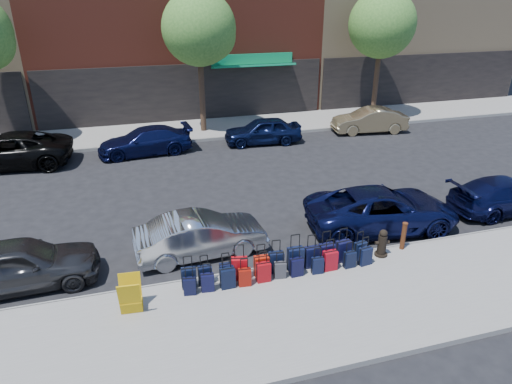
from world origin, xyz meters
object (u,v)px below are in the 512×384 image
object	(u,v)px
car_far_2	(263,131)
car_near_1	(201,235)
car_near_0	(19,264)
car_far_1	(145,141)
fire_hydrant	(382,244)
tree_right	(384,26)
display_rack	(130,296)
tree_center	(202,30)
car_near_2	(382,209)
car_near_3	(507,195)
car_far_0	(7,151)
car_far_3	(370,120)
suitcase_front_5	(276,262)
bollard	(404,235)

from	to	relation	value
car_far_2	car_near_1	bearing A→B (deg)	-22.09
car_near_0	car_far_2	bearing A→B (deg)	-46.08
car_far_1	fire_hydrant	bearing A→B (deg)	23.14
tree_right	display_rack	world-z (taller)	tree_right
tree_center	car_near_1	distance (m)	13.65
car_near_2	car_near_3	distance (m)	5.01
car_far_0	car_near_1	bearing A→B (deg)	41.09
car_near_0	car_near_3	bearing A→B (deg)	-91.31
car_far_2	car_far_3	size ratio (longest dim) A/B	0.96
car_far_2	car_far_3	bearing A→B (deg)	96.76
car_near_0	car_far_0	size ratio (longest dim) A/B	0.75
car_far_1	car_far_2	world-z (taller)	car_far_2
fire_hydrant	car_near_3	distance (m)	6.22
suitcase_front_5	car_far_3	xyz separation A→B (m)	(9.41, 11.83, 0.22)
tree_center	car_near_0	world-z (taller)	tree_center
fire_hydrant	car_far_1	size ratio (longest dim) A/B	0.19
tree_center	tree_right	xyz separation A→B (m)	(10.50, 0.00, 0.00)
fire_hydrant	suitcase_front_5	bearing A→B (deg)	-172.44
fire_hydrant	car_far_0	size ratio (longest dim) A/B	0.16
display_rack	car_far_2	world-z (taller)	car_far_2
car_far_3	suitcase_front_5	bearing A→B (deg)	-31.09
fire_hydrant	car_far_3	xyz separation A→B (m)	(6.15, 11.88, 0.13)
car_near_1	car_near_3	distance (m)	11.06
tree_center	car_far_2	size ratio (longest dim) A/B	1.84
suitcase_front_5	display_rack	bearing A→B (deg)	-165.84
tree_right	car_near_0	size ratio (longest dim) A/B	1.79
tree_center	display_rack	distance (m)	16.35
car_far_0	car_near_3	bearing A→B (deg)	66.68
car_near_0	tree_center	bearing A→B (deg)	-31.77
suitcase_front_5	car_far_1	world-z (taller)	car_far_1
car_far_3	bollard	bearing A→B (deg)	-17.08
suitcase_front_5	car_far_0	bearing A→B (deg)	132.31
car_far_1	suitcase_front_5	bearing A→B (deg)	9.22
tree_right	car_far_1	distance (m)	15.01
car_far_0	car_far_3	size ratio (longest dim) A/B	1.33
car_near_2	car_far_1	world-z (taller)	car_near_2
tree_right	fire_hydrant	xyz separation A→B (m)	(-7.89, -14.34, -4.87)
fire_hydrant	bollard	xyz separation A→B (m)	(0.81, 0.15, 0.06)
display_rack	car_near_0	world-z (taller)	car_near_0
tree_right	car_far_2	size ratio (longest dim) A/B	1.84
car_far_1	bollard	bearing A→B (deg)	26.50
suitcase_front_5	car_near_1	distance (m)	2.51
car_near_3	car_far_2	size ratio (longest dim) A/B	1.09
tree_right	bollard	world-z (taller)	tree_right
fire_hydrant	display_rack	world-z (taller)	display_rack
suitcase_front_5	fire_hydrant	size ratio (longest dim) A/B	1.15
car_near_0	car_near_2	size ratio (longest dim) A/B	0.81
car_near_1	car_near_3	bearing A→B (deg)	-95.02
fire_hydrant	car_near_1	distance (m)	5.37
car_near_0	car_far_1	xyz separation A→B (m)	(3.90, 10.13, -0.05)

